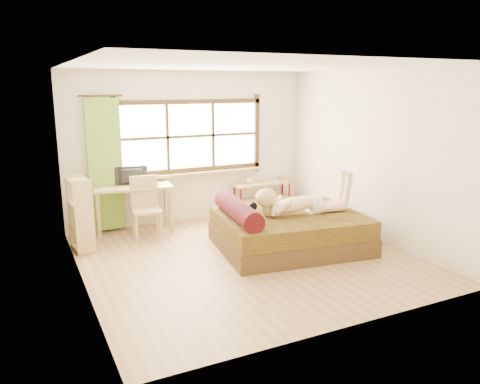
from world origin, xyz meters
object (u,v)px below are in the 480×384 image
woman (301,193)px  bookshelf (81,214)px  kitten (245,210)px  desk (133,192)px  bed (286,230)px  chair (146,204)px  pipe_shelf (263,190)px

woman → bookshelf: 3.32m
kitten → desk: (-1.23, 1.75, 0.03)m
bookshelf → bed: bearing=-30.4°
kitten → desk: size_ratio=0.24×
bed → chair: (-1.78, 1.48, 0.27)m
bookshelf → woman: bearing=-29.9°
woman → desk: size_ratio=1.11×
chair → bookshelf: 1.06m
desk → chair: bearing=-65.4°
pipe_shelf → kitten: bearing=-128.5°
kitten → chair: bearing=136.6°
woman → kitten: size_ratio=4.67×
desk → bookshelf: (-0.93, -0.57, -0.13)m
woman → kitten: bearing=178.1°
bed → woman: (0.20, -0.06, 0.57)m
bed → pipe_shelf: 2.08m
pipe_shelf → bookshelf: (-3.49, -0.69, 0.12)m
chair → pipe_shelf: bearing=18.4°
chair → bookshelf: bookshelf is taller
bed → bookshelf: 3.11m
desk → bed: bearing=-36.9°
kitten → bookshelf: size_ratio=0.29×
bed → desk: (-1.90, 1.84, 0.41)m
bookshelf → pipe_shelf: bearing=5.0°
chair → bookshelf: bearing=-161.5°
bed → chair: bearing=148.1°
kitten → bookshelf: bookshelf is taller
woman → bookshelf: size_ratio=1.35×
desk → woman: bearing=-34.8°
kitten → pipe_shelf: size_ratio=0.26×
bed → bookshelf: (-2.82, 1.28, 0.27)m
bed → desk: bearing=143.7°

